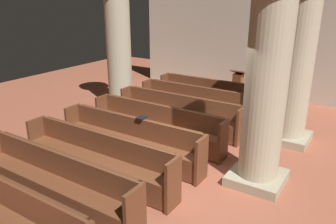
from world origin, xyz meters
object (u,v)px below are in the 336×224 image
(pew_row_6, at_px, (54,179))
(hymn_book, at_px, (142,118))
(pew_row_0, at_px, (212,94))
(lectern, at_px, (237,89))
(pew_row_2, at_px, (178,112))
(pillar_aisle_side, at_px, (297,59))
(pew_row_5, at_px, (97,156))
(pillar_far_side, at_px, (118,43))
(pillar_aisle_rear, at_px, (267,80))
(pew_row_3, at_px, (157,124))
(pew_row_1, at_px, (196,102))
(pew_row_4, at_px, (130,138))

(pew_row_6, height_order, hymn_book, hymn_book)
(pew_row_0, xyz_separation_m, pew_row_6, (0.00, -5.86, 0.00))
(lectern, bearing_deg, pew_row_2, -98.06)
(pillar_aisle_side, bearing_deg, pew_row_5, -124.38)
(hymn_book, bearing_deg, pew_row_5, -98.13)
(pew_row_2, relative_size, pillar_far_side, 0.91)
(pew_row_5, relative_size, pillar_aisle_rear, 0.91)
(lectern, bearing_deg, pew_row_3, -96.09)
(pew_row_3, bearing_deg, pew_row_6, -90.00)
(pillar_aisle_side, height_order, pillar_aisle_rear, same)
(pew_row_3, xyz_separation_m, pew_row_5, (0.00, -1.95, 0.00))
(pew_row_1, relative_size, hymn_book, 16.18)
(pillar_aisle_rear, bearing_deg, pillar_far_side, 157.29)
(pillar_aisle_side, bearing_deg, pew_row_4, -132.80)
(pew_row_0, height_order, hymn_book, hymn_book)
(pew_row_6, bearing_deg, pillar_aisle_side, 61.51)
(pew_row_5, bearing_deg, pew_row_6, -90.00)
(pew_row_3, relative_size, pew_row_4, 1.00)
(pew_row_2, xyz_separation_m, pillar_far_side, (-2.51, 0.70, 1.48))
(pew_row_2, bearing_deg, pew_row_5, -90.00)
(pew_row_3, bearing_deg, pillar_aisle_rear, -9.90)
(pew_row_4, xyz_separation_m, hymn_book, (0.17, 0.19, 0.42))
(pew_row_5, height_order, pillar_aisle_side, pillar_aisle_side)
(pillar_aisle_rear, bearing_deg, pew_row_1, 136.86)
(pew_row_4, relative_size, lectern, 3.15)
(pew_row_3, distance_m, hymn_book, 0.91)
(pew_row_1, bearing_deg, pew_row_5, -90.00)
(pew_row_1, relative_size, lectern, 3.15)
(pew_row_3, distance_m, pew_row_5, 1.95)
(pillar_aisle_rear, xyz_separation_m, lectern, (-2.14, 4.40, -1.50))
(pew_row_3, xyz_separation_m, lectern, (0.42, 3.95, -0.02))
(pew_row_0, height_order, pew_row_3, same)
(pew_row_3, bearing_deg, pillar_aisle_side, 34.95)
(pew_row_4, bearing_deg, pew_row_3, 90.00)
(pew_row_5, height_order, pillar_far_side, pillar_far_side)
(pew_row_4, height_order, pew_row_5, same)
(pew_row_4, bearing_deg, lectern, 85.11)
(pew_row_6, relative_size, hymn_book, 16.18)
(pew_row_4, bearing_deg, pew_row_2, 90.00)
(pew_row_0, distance_m, pew_row_5, 4.88)
(pillar_aisle_side, bearing_deg, pew_row_0, 156.01)
(pew_row_0, height_order, pillar_aisle_side, pillar_aisle_side)
(pew_row_6, distance_m, lectern, 6.90)
(pew_row_0, relative_size, pew_row_3, 1.00)
(pew_row_0, height_order, pew_row_1, same)
(pew_row_5, bearing_deg, pew_row_3, 90.00)
(pew_row_2, xyz_separation_m, pew_row_3, (0.00, -0.98, 0.00))
(pew_row_2, bearing_deg, hymn_book, -84.61)
(pew_row_6, distance_m, hymn_book, 2.19)
(pew_row_1, height_order, pillar_far_side, pillar_far_side)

